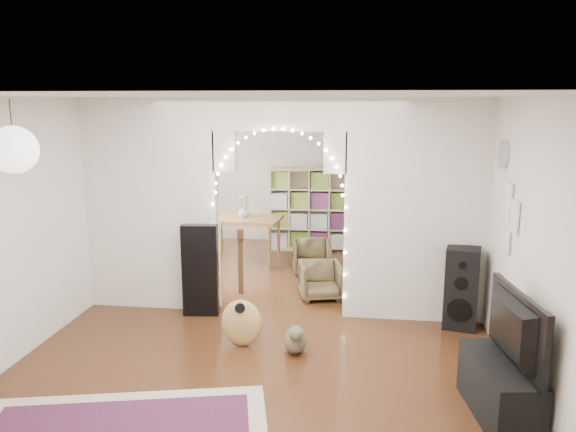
# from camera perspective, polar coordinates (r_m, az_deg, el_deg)

# --- Properties ---
(floor) EXTENTS (7.50, 7.50, 0.00)m
(floor) POSITION_cam_1_polar(r_m,az_deg,el_deg) (7.33, -0.80, -9.61)
(floor) COLOR black
(floor) RESTS_ON ground
(ceiling) EXTENTS (5.00, 7.50, 0.02)m
(ceiling) POSITION_cam_1_polar(r_m,az_deg,el_deg) (6.84, -0.87, 11.99)
(ceiling) COLOR white
(ceiling) RESTS_ON wall_back
(wall_back) EXTENTS (5.00, 0.02, 2.70)m
(wall_back) POSITION_cam_1_polar(r_m,az_deg,el_deg) (10.65, 2.08, 4.52)
(wall_back) COLOR silver
(wall_back) RESTS_ON floor
(wall_front) EXTENTS (5.00, 0.02, 2.70)m
(wall_front) POSITION_cam_1_polar(r_m,az_deg,el_deg) (3.43, -10.05, -10.78)
(wall_front) COLOR silver
(wall_front) RESTS_ON floor
(wall_left) EXTENTS (0.02, 7.50, 2.70)m
(wall_left) POSITION_cam_1_polar(r_m,az_deg,el_deg) (7.73, -19.52, 1.21)
(wall_left) COLOR silver
(wall_left) RESTS_ON floor
(wall_right) EXTENTS (0.02, 7.50, 2.70)m
(wall_right) POSITION_cam_1_polar(r_m,az_deg,el_deg) (7.06, 19.69, 0.28)
(wall_right) COLOR silver
(wall_right) RESTS_ON floor
(divider_wall) EXTENTS (5.00, 0.20, 2.70)m
(divider_wall) POSITION_cam_1_polar(r_m,az_deg,el_deg) (6.95, -0.84, 1.42)
(divider_wall) COLOR silver
(divider_wall) RESTS_ON floor
(fairy_lights) EXTENTS (1.64, 0.04, 1.60)m
(fairy_lights) POSITION_cam_1_polar(r_m,az_deg,el_deg) (6.80, -1.00, 2.26)
(fairy_lights) COLOR #FFEABF
(fairy_lights) RESTS_ON divider_wall
(window) EXTENTS (0.04, 1.20, 1.40)m
(window) POSITION_cam_1_polar(r_m,az_deg,el_deg) (9.31, -14.44, 4.09)
(window) COLOR white
(window) RESTS_ON wall_left
(wall_clock) EXTENTS (0.03, 0.31, 0.31)m
(wall_clock) POSITION_cam_1_polar(r_m,az_deg,el_deg) (6.37, 21.08, 5.86)
(wall_clock) COLOR white
(wall_clock) RESTS_ON wall_right
(picture_frames) EXTENTS (0.02, 0.50, 0.70)m
(picture_frames) POSITION_cam_1_polar(r_m,az_deg,el_deg) (6.07, 21.54, -0.15)
(picture_frames) COLOR white
(picture_frames) RESTS_ON wall_right
(paper_lantern) EXTENTS (0.40, 0.40, 0.40)m
(paper_lantern) POSITION_cam_1_polar(r_m,az_deg,el_deg) (5.25, -26.08, 6.07)
(paper_lantern) COLOR white
(paper_lantern) RESTS_ON ceiling
(ceiling_fan) EXTENTS (1.10, 1.10, 0.30)m
(ceiling_fan) POSITION_cam_1_polar(r_m,az_deg,el_deg) (8.83, 1.04, 9.93)
(ceiling_fan) COLOR #B2973B
(ceiling_fan) RESTS_ON ceiling
(guitar_case) EXTENTS (0.46, 0.19, 1.16)m
(guitar_case) POSITION_cam_1_polar(r_m,az_deg,el_deg) (7.11, -8.89, -5.48)
(guitar_case) COLOR black
(guitar_case) RESTS_ON floor
(acoustic_guitar) EXTENTS (0.47, 0.30, 1.12)m
(acoustic_guitar) POSITION_cam_1_polar(r_m,az_deg,el_deg) (6.19, -4.76, -8.90)
(acoustic_guitar) COLOR tan
(acoustic_guitar) RESTS_ON floor
(tabby_cat) EXTENTS (0.30, 0.58, 0.38)m
(tabby_cat) POSITION_cam_1_polar(r_m,az_deg,el_deg) (6.15, 0.78, -12.35)
(tabby_cat) COLOR brown
(tabby_cat) RESTS_ON floor
(floor_speaker) EXTENTS (0.44, 0.40, 0.98)m
(floor_speaker) POSITION_cam_1_polar(r_m,az_deg,el_deg) (6.97, 17.21, -7.03)
(floor_speaker) COLOR black
(floor_speaker) RESTS_ON floor
(media_console) EXTENTS (0.54, 1.05, 0.50)m
(media_console) POSITION_cam_1_polar(r_m,az_deg,el_deg) (5.29, 20.67, -16.17)
(media_console) COLOR black
(media_console) RESTS_ON floor
(tv) EXTENTS (0.29, 1.08, 0.62)m
(tv) POSITION_cam_1_polar(r_m,az_deg,el_deg) (5.06, 21.12, -10.53)
(tv) COLOR black
(tv) RESTS_ON media_console
(bookcase) EXTENTS (1.50, 0.73, 1.49)m
(bookcase) POSITION_cam_1_polar(r_m,az_deg,el_deg) (10.20, 2.22, 0.77)
(bookcase) COLOR beige
(bookcase) RESTS_ON floor
(dining_table) EXTENTS (1.26, 0.89, 0.76)m
(dining_table) POSITION_cam_1_polar(r_m,az_deg,el_deg) (9.39, -4.49, -0.59)
(dining_table) COLOR brown
(dining_table) RESTS_ON floor
(flower_vase) EXTENTS (0.20, 0.20, 0.19)m
(flower_vase) POSITION_cam_1_polar(r_m,az_deg,el_deg) (9.36, -4.51, 0.43)
(flower_vase) COLOR white
(flower_vase) RESTS_ON dining_table
(dining_chair_left) EXTENTS (0.65, 0.66, 0.53)m
(dining_chair_left) POSITION_cam_1_polar(r_m,az_deg,el_deg) (8.81, 2.40, -4.15)
(dining_chair_left) COLOR brown
(dining_chair_left) RESTS_ON floor
(dining_chair_right) EXTENTS (0.65, 0.67, 0.50)m
(dining_chair_right) POSITION_cam_1_polar(r_m,az_deg,el_deg) (7.73, 3.32, -6.54)
(dining_chair_right) COLOR brown
(dining_chair_right) RESTS_ON floor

